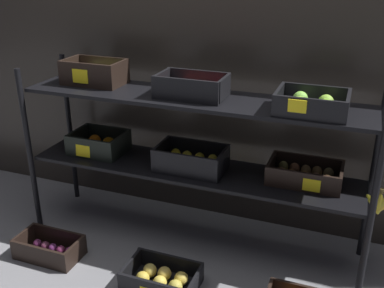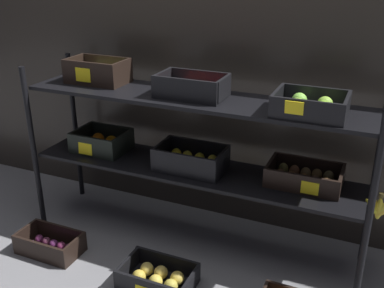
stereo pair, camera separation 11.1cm
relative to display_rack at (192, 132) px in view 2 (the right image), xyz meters
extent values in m
plane|color=gray|center=(0.00, 0.00, -0.68)|extent=(10.00, 10.00, 0.00)
cube|color=#2D2823|center=(0.00, 0.40, 0.19)|extent=(4.27, 0.12, 1.74)
cylinder|color=black|center=(-0.94, -0.21, -0.18)|extent=(0.03, 0.03, 1.00)
cylinder|color=black|center=(0.94, -0.21, -0.18)|extent=(0.03, 0.03, 1.00)
cylinder|color=black|center=(-0.94, 0.20, -0.18)|extent=(0.03, 0.03, 1.00)
cylinder|color=black|center=(0.94, 0.20, -0.18)|extent=(0.03, 0.03, 1.00)
cube|color=black|center=(0.00, 0.00, -0.22)|extent=(1.84, 0.37, 0.02)
cube|color=black|center=(0.00, 0.00, 0.19)|extent=(1.84, 0.37, 0.02)
cube|color=black|center=(-0.60, 0.01, -0.20)|extent=(0.31, 0.25, 0.01)
cube|color=black|center=(-0.60, -0.10, -0.14)|extent=(0.31, 0.02, 0.11)
cube|color=black|center=(-0.60, 0.13, -0.14)|extent=(0.31, 0.02, 0.11)
cube|color=black|center=(-0.75, 0.01, -0.14)|extent=(0.02, 0.21, 0.11)
cube|color=black|center=(-0.45, 0.01, -0.14)|extent=(0.02, 0.21, 0.11)
sphere|color=orange|center=(-0.65, -0.02, -0.16)|extent=(0.07, 0.07, 0.07)
sphere|color=orange|center=(-0.55, -0.02, -0.16)|extent=(0.07, 0.07, 0.07)
sphere|color=orange|center=(-0.65, 0.05, -0.16)|extent=(0.07, 0.07, 0.07)
sphere|color=orange|center=(-0.55, 0.04, -0.16)|extent=(0.07, 0.07, 0.07)
cube|color=yellow|center=(-0.63, -0.11, -0.16)|extent=(0.09, 0.01, 0.07)
cube|color=black|center=(0.00, -0.02, -0.20)|extent=(0.38, 0.23, 0.01)
cube|color=black|center=(0.00, -0.13, -0.14)|extent=(0.38, 0.02, 0.12)
cube|color=black|center=(0.00, 0.09, -0.14)|extent=(0.38, 0.02, 0.12)
cube|color=black|center=(-0.18, -0.02, -0.14)|extent=(0.02, 0.20, 0.12)
cube|color=black|center=(0.18, -0.02, -0.14)|extent=(0.02, 0.20, 0.12)
ellipsoid|color=yellow|center=(-0.11, -0.06, -0.16)|extent=(0.06, 0.06, 0.08)
ellipsoid|color=yellow|center=(-0.04, -0.05, -0.16)|extent=(0.06, 0.06, 0.08)
ellipsoid|color=yellow|center=(0.03, -0.05, -0.16)|extent=(0.06, 0.06, 0.08)
ellipsoid|color=yellow|center=(0.11, -0.05, -0.16)|extent=(0.06, 0.06, 0.08)
ellipsoid|color=yellow|center=(-0.11, 0.02, -0.16)|extent=(0.06, 0.06, 0.08)
ellipsoid|color=yellow|center=(-0.04, 0.01, -0.16)|extent=(0.06, 0.06, 0.08)
ellipsoid|color=yellow|center=(0.04, 0.02, -0.16)|extent=(0.06, 0.06, 0.08)
ellipsoid|color=yellow|center=(0.11, 0.02, -0.16)|extent=(0.06, 0.06, 0.08)
cube|color=black|center=(0.61, 0.05, -0.20)|extent=(0.38, 0.24, 0.01)
cube|color=black|center=(0.61, -0.06, -0.15)|extent=(0.38, 0.02, 0.09)
cube|color=black|center=(0.61, 0.16, -0.15)|extent=(0.38, 0.02, 0.09)
cube|color=black|center=(0.43, 0.05, -0.15)|extent=(0.02, 0.21, 0.09)
cube|color=black|center=(0.79, 0.05, -0.15)|extent=(0.02, 0.21, 0.09)
ellipsoid|color=brown|center=(0.49, 0.01, -0.16)|extent=(0.05, 0.05, 0.07)
ellipsoid|color=brown|center=(0.55, 0.01, -0.16)|extent=(0.05, 0.05, 0.07)
ellipsoid|color=brown|center=(0.61, 0.01, -0.16)|extent=(0.05, 0.05, 0.07)
ellipsoid|color=brown|center=(0.67, 0.01, -0.16)|extent=(0.05, 0.05, 0.07)
ellipsoid|color=brown|center=(0.72, 0.01, -0.16)|extent=(0.05, 0.05, 0.07)
ellipsoid|color=brown|center=(0.49, 0.09, -0.16)|extent=(0.05, 0.05, 0.07)
ellipsoid|color=brown|center=(0.55, 0.09, -0.16)|extent=(0.05, 0.05, 0.07)
ellipsoid|color=brown|center=(0.61, 0.08, -0.16)|extent=(0.05, 0.05, 0.07)
ellipsoid|color=brown|center=(0.66, 0.09, -0.16)|extent=(0.05, 0.05, 0.07)
ellipsoid|color=brown|center=(0.72, 0.09, -0.16)|extent=(0.05, 0.05, 0.07)
cube|color=yellow|center=(0.66, -0.07, -0.16)|extent=(0.09, 0.01, 0.06)
cube|color=black|center=(-0.61, 0.04, 0.21)|extent=(0.34, 0.21, 0.01)
cube|color=black|center=(-0.61, -0.06, 0.28)|extent=(0.34, 0.02, 0.13)
cube|color=black|center=(-0.61, 0.14, 0.28)|extent=(0.34, 0.02, 0.13)
cube|color=black|center=(-0.77, 0.04, 0.28)|extent=(0.02, 0.17, 0.13)
cube|color=black|center=(-0.44, 0.04, 0.28)|extent=(0.02, 0.17, 0.13)
ellipsoid|color=tan|center=(-0.69, 0.01, 0.26)|extent=(0.07, 0.07, 0.09)
ellipsoid|color=#BCB34C|center=(-0.61, 0.01, 0.26)|extent=(0.07, 0.07, 0.09)
ellipsoid|color=#ABBD58|center=(-0.53, 0.01, 0.26)|extent=(0.07, 0.07, 0.09)
ellipsoid|color=#A9B95E|center=(-0.69, 0.07, 0.26)|extent=(0.07, 0.07, 0.09)
ellipsoid|color=#B8BA4B|center=(-0.61, 0.06, 0.26)|extent=(0.07, 0.07, 0.09)
ellipsoid|color=#BAC262|center=(-0.52, 0.07, 0.26)|extent=(0.07, 0.07, 0.09)
cube|color=yellow|center=(-0.63, -0.07, 0.27)|extent=(0.10, 0.01, 0.08)
cube|color=black|center=(0.01, -0.01, 0.21)|extent=(0.36, 0.21, 0.01)
cube|color=black|center=(0.01, -0.11, 0.27)|extent=(0.36, 0.02, 0.11)
cube|color=black|center=(0.01, 0.09, 0.27)|extent=(0.36, 0.02, 0.11)
cube|color=black|center=(-0.16, -0.01, 0.27)|extent=(0.02, 0.18, 0.11)
cube|color=black|center=(0.18, -0.01, 0.27)|extent=(0.02, 0.18, 0.11)
sphere|color=red|center=(-0.07, -0.04, 0.25)|extent=(0.07, 0.07, 0.07)
sphere|color=red|center=(0.01, -0.04, 0.25)|extent=(0.07, 0.07, 0.07)
sphere|color=red|center=(0.09, -0.04, 0.25)|extent=(0.07, 0.07, 0.07)
sphere|color=red|center=(-0.08, 0.02, 0.25)|extent=(0.07, 0.07, 0.07)
sphere|color=red|center=(0.00, 0.01, 0.25)|extent=(0.07, 0.07, 0.07)
sphere|color=red|center=(0.09, 0.02, 0.25)|extent=(0.07, 0.07, 0.07)
cube|color=black|center=(0.61, -0.05, 0.21)|extent=(0.33, 0.25, 0.01)
cube|color=black|center=(0.61, -0.17, 0.26)|extent=(0.33, 0.02, 0.09)
cube|color=black|center=(0.61, 0.07, 0.26)|extent=(0.33, 0.02, 0.09)
cube|color=black|center=(0.46, -0.05, 0.26)|extent=(0.02, 0.22, 0.09)
cube|color=black|center=(0.77, -0.05, 0.26)|extent=(0.02, 0.22, 0.09)
sphere|color=#89B837|center=(0.56, -0.09, 0.25)|extent=(0.07, 0.07, 0.07)
sphere|color=#86C631|center=(0.68, -0.09, 0.25)|extent=(0.07, 0.07, 0.07)
sphere|color=#81C947|center=(0.55, -0.01, 0.25)|extent=(0.07, 0.07, 0.07)
sphere|color=#88BE3B|center=(0.67, -0.02, 0.25)|extent=(0.07, 0.07, 0.07)
cube|color=yellow|center=(0.56, -0.18, 0.27)|extent=(0.08, 0.01, 0.06)
cylinder|color=brown|center=(0.98, 0.00, -0.17)|extent=(0.02, 0.02, 0.02)
ellipsoid|color=yellow|center=(0.95, 0.00, -0.24)|extent=(0.10, 0.04, 0.11)
ellipsoid|color=yellow|center=(0.96, 0.01, -0.24)|extent=(0.07, 0.03, 0.12)
ellipsoid|color=yellow|center=(0.98, 0.00, -0.24)|extent=(0.03, 0.03, 0.11)
ellipsoid|color=yellow|center=(0.99, 0.00, -0.24)|extent=(0.07, 0.03, 0.12)
cube|color=black|center=(-0.69, -0.44, -0.67)|extent=(0.36, 0.20, 0.01)
cube|color=black|center=(-0.69, -0.53, -0.62)|extent=(0.36, 0.02, 0.11)
cube|color=black|center=(-0.69, -0.35, -0.62)|extent=(0.36, 0.02, 0.11)
cube|color=black|center=(-0.86, -0.44, -0.62)|extent=(0.02, 0.17, 0.11)
cube|color=black|center=(-0.52, -0.44, -0.62)|extent=(0.02, 0.17, 0.11)
sphere|color=#5A2E53|center=(-0.80, -0.47, -0.64)|extent=(0.05, 0.05, 0.05)
sphere|color=#591D5C|center=(-0.74, -0.47, -0.64)|extent=(0.05, 0.05, 0.05)
sphere|color=#6A2F56|center=(-0.68, -0.47, -0.64)|extent=(0.05, 0.05, 0.05)
sphere|color=#5B2A55|center=(-0.63, -0.47, -0.64)|extent=(0.05, 0.05, 0.05)
sphere|color=#6B184A|center=(-0.58, -0.47, -0.64)|extent=(0.05, 0.05, 0.05)
sphere|color=#682755|center=(-0.80, -0.41, -0.64)|extent=(0.05, 0.05, 0.05)
sphere|color=#632E45|center=(-0.74, -0.41, -0.64)|extent=(0.05, 0.05, 0.05)
sphere|color=#5E2559|center=(-0.69, -0.41, -0.64)|extent=(0.05, 0.05, 0.05)
sphere|color=#6A2448|center=(-0.63, -0.41, -0.64)|extent=(0.05, 0.05, 0.05)
sphere|color=#622053|center=(-0.58, -0.40, -0.64)|extent=(0.05, 0.05, 0.05)
cube|color=black|center=(0.01, -0.44, -0.67)|extent=(0.37, 0.24, 0.01)
cube|color=black|center=(0.01, -0.33, -0.62)|extent=(0.37, 0.02, 0.10)
cube|color=black|center=(-0.17, -0.44, -0.62)|extent=(0.02, 0.21, 0.10)
cube|color=black|center=(0.18, -0.44, -0.62)|extent=(0.02, 0.21, 0.10)
sphere|color=gold|center=(-0.09, -0.48, -0.63)|extent=(0.07, 0.07, 0.07)
sphere|color=#E6C84C|center=(0.01, -0.48, -0.63)|extent=(0.07, 0.07, 0.07)
sphere|color=gold|center=(0.09, -0.48, -0.63)|extent=(0.07, 0.07, 0.07)
sphere|color=#D1B751|center=(-0.08, -0.41, -0.63)|extent=(0.07, 0.07, 0.07)
sphere|color=#DBBA52|center=(0.00, -0.41, -0.63)|extent=(0.07, 0.07, 0.07)
sphere|color=#E3C04B|center=(0.10, -0.41, -0.63)|extent=(0.07, 0.07, 0.07)
camera|label=1|loc=(0.80, -2.12, 0.88)|focal=42.31mm
camera|label=2|loc=(0.91, -2.08, 0.88)|focal=42.31mm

